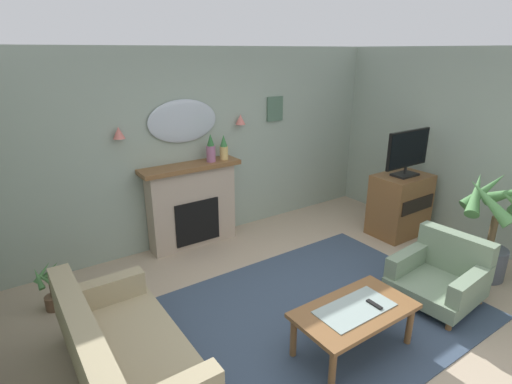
{
  "coord_description": "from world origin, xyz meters",
  "views": [
    {
      "loc": [
        -2.51,
        -2.33,
        2.58
      ],
      "look_at": [
        -0.01,
        1.33,
        1.01
      ],
      "focal_mm": 28.09,
      "sensor_mm": 36.0,
      "label": 1
    }
  ],
  "objects": [
    {
      "name": "floor",
      "position": [
        0.0,
        0.0,
        -0.05
      ],
      "size": [
        6.69,
        6.06,
        0.1
      ],
      "primitive_type": "cube",
      "color": "tan",
      "rests_on": "ground"
    },
    {
      "name": "wall_back",
      "position": [
        0.0,
        2.58,
        1.32
      ],
      "size": [
        6.69,
        0.1,
        2.63
      ],
      "primitive_type": "cube",
      "color": "#93A393",
      "rests_on": "ground"
    },
    {
      "name": "wall_right",
      "position": [
        2.9,
        0.0,
        1.32
      ],
      "size": [
        0.1,
        6.06,
        2.63
      ],
      "primitive_type": "cube",
      "color": "#93A393",
      "rests_on": "ground"
    },
    {
      "name": "patterned_rug",
      "position": [
        0.0,
        0.2,
        0.01
      ],
      "size": [
        3.2,
        2.4,
        0.01
      ],
      "primitive_type": "cube",
      "color": "#38475B",
      "rests_on": "ground"
    },
    {
      "name": "fireplace",
      "position": [
        -0.35,
        2.36,
        0.57
      ],
      "size": [
        1.36,
        0.36,
        1.16
      ],
      "color": "tan",
      "rests_on": "ground"
    },
    {
      "name": "mantel_vase_centre",
      "position": [
        -0.05,
        2.33,
        1.33
      ],
      "size": [
        0.12,
        0.12,
        0.38
      ],
      "color": "#9E6084",
      "rests_on": "fireplace"
    },
    {
      "name": "mantel_vase_right",
      "position": [
        0.15,
        2.33,
        1.32
      ],
      "size": [
        0.11,
        0.11,
        0.34
      ],
      "color": "tan",
      "rests_on": "fireplace"
    },
    {
      "name": "wall_mirror",
      "position": [
        -0.35,
        2.5,
        1.71
      ],
      "size": [
        0.96,
        0.06,
        0.56
      ],
      "primitive_type": "ellipsoid",
      "color": "#B2BCC6"
    },
    {
      "name": "wall_sconce_left",
      "position": [
        -1.2,
        2.45,
        1.66
      ],
      "size": [
        0.14,
        0.14,
        0.14
      ],
      "primitive_type": "cone",
      "color": "#D17066"
    },
    {
      "name": "wall_sconce_right",
      "position": [
        0.5,
        2.45,
        1.66
      ],
      "size": [
        0.14,
        0.14,
        0.14
      ],
      "primitive_type": "cone",
      "color": "#D17066"
    },
    {
      "name": "framed_picture",
      "position": [
        1.15,
        2.51,
        1.75
      ],
      "size": [
        0.28,
        0.03,
        0.36
      ],
      "primitive_type": "cube",
      "color": "#4C6B56"
    },
    {
      "name": "coffee_table",
      "position": [
        -0.12,
        -0.37,
        0.38
      ],
      "size": [
        1.1,
        0.6,
        0.45
      ],
      "color": "brown",
      "rests_on": "ground"
    },
    {
      "name": "tv_remote",
      "position": [
        0.05,
        -0.44,
        0.45
      ],
      "size": [
        0.04,
        0.16,
        0.02
      ],
      "primitive_type": "cube",
      "color": "black",
      "rests_on": "coffee_table"
    },
    {
      "name": "floral_couch",
      "position": [
        -1.96,
        0.43,
        0.32
      ],
      "size": [
        0.86,
        1.72,
        0.76
      ],
      "color": "tan",
      "rests_on": "ground"
    },
    {
      "name": "armchair_in_corner",
      "position": [
        1.27,
        -0.35,
        0.31
      ],
      "size": [
        0.88,
        0.88,
        0.71
      ],
      "color": "gray",
      "rests_on": "ground"
    },
    {
      "name": "tv_cabinet",
      "position": [
        2.3,
        0.97,
        0.45
      ],
      "size": [
        0.8,
        0.57,
        0.9
      ],
      "color": "brown",
      "rests_on": "ground"
    },
    {
      "name": "tv_flatscreen",
      "position": [
        2.3,
        0.95,
        1.25
      ],
      "size": [
        0.84,
        0.24,
        0.65
      ],
      "color": "black",
      "rests_on": "tv_cabinet"
    },
    {
      "name": "potted_plant_small_fern",
      "position": [
        -2.25,
        1.83,
        0.26
      ],
      "size": [
        0.31,
        0.33,
        0.52
      ],
      "color": "brown",
      "rests_on": "ground"
    },
    {
      "name": "potted_plant_corner_palm",
      "position": [
        2.15,
        -0.4,
        0.66
      ],
      "size": [
        0.8,
        0.83,
        1.3
      ],
      "color": "#474C56",
      "rests_on": "ground"
    }
  ]
}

